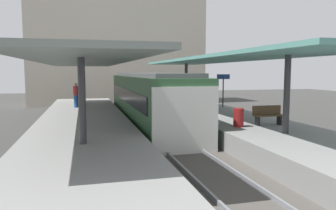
{
  "coord_description": "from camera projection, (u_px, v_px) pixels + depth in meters",
  "views": [
    {
      "loc": [
        -3.74,
        -15.73,
        3.35
      ],
      "look_at": [
        0.73,
        1.42,
        1.55
      ],
      "focal_mm": 34.62,
      "sensor_mm": 36.0,
      "label": 1
    }
  ],
  "objects": [
    {
      "name": "canopy_right",
      "position": [
        220.0,
        60.0,
        18.31
      ],
      "size": [
        4.18,
        21.0,
        3.17
      ],
      "color": "#333335",
      "rests_on": "platform_right"
    },
    {
      "name": "rail_near_side",
      "position": [
        147.0,
        134.0,
        16.21
      ],
      "size": [
        0.08,
        28.0,
        0.14
      ],
      "primitive_type": "cube",
      "color": "slate",
      "rests_on": "track_ballast"
    },
    {
      "name": "platform_sign",
      "position": [
        223.0,
        83.0,
        21.5
      ],
      "size": [
        0.9,
        0.08,
        2.21
      ],
      "color": "#262628",
      "rests_on": "platform_right"
    },
    {
      "name": "platform_left",
      "position": [
        84.0,
        132.0,
        15.41
      ],
      "size": [
        4.4,
        28.0,
        1.0
      ],
      "primitive_type": "cube",
      "color": "gray",
      "rests_on": "ground_plane"
    },
    {
      "name": "ground_plane",
      "position": [
        161.0,
        138.0,
        16.42
      ],
      "size": [
        80.0,
        80.0,
        0.0
      ],
      "primitive_type": "plane",
      "color": "#383835"
    },
    {
      "name": "rail_far_side",
      "position": [
        175.0,
        132.0,
        16.57
      ],
      "size": [
        0.08,
        28.0,
        0.14
      ],
      "primitive_type": "cube",
      "color": "slate",
      "rests_on": "track_ballast"
    },
    {
      "name": "station_building_backdrop",
      "position": [
        118.0,
        52.0,
        35.1
      ],
      "size": [
        18.0,
        6.0,
        11.0
      ],
      "primitive_type": "cube",
      "color": "#A89E8E",
      "rests_on": "ground_plane"
    },
    {
      "name": "canopy_left",
      "position": [
        82.0,
        62.0,
        16.42
      ],
      "size": [
        4.18,
        21.0,
        2.98
      ],
      "color": "#333335",
      "rests_on": "platform_left"
    },
    {
      "name": "track_ballast",
      "position": [
        161.0,
        136.0,
        16.41
      ],
      "size": [
        3.2,
        28.0,
        0.2
      ],
      "primitive_type": "cube",
      "color": "#4C4742",
      "rests_on": "ground_plane"
    },
    {
      "name": "commuter_train",
      "position": [
        148.0,
        99.0,
        19.62
      ],
      "size": [
        2.78,
        15.24,
        3.1
      ],
      "color": "#2D5633",
      "rests_on": "track_ballast"
    },
    {
      "name": "passenger_near_bench",
      "position": [
        76.0,
        95.0,
        21.56
      ],
      "size": [
        0.36,
        0.36,
        1.64
      ],
      "color": "navy",
      "rests_on": "platform_left"
    },
    {
      "name": "platform_bench",
      "position": [
        268.0,
        115.0,
        14.44
      ],
      "size": [
        1.4,
        0.41,
        0.86
      ],
      "color": "black",
      "rests_on": "platform_right"
    },
    {
      "name": "litter_bin",
      "position": [
        239.0,
        118.0,
        13.95
      ],
      "size": [
        0.44,
        0.44,
        0.8
      ],
      "primitive_type": "cylinder",
      "color": "maroon",
      "rests_on": "platform_right"
    },
    {
      "name": "platform_right",
      "position": [
        230.0,
        126.0,
        17.32
      ],
      "size": [
        4.4,
        28.0,
        1.0
      ],
      "primitive_type": "cube",
      "color": "gray",
      "rests_on": "ground_plane"
    }
  ]
}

